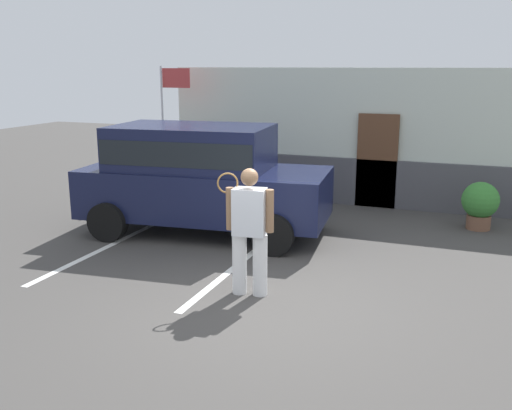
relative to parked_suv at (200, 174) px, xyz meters
name	(u,v)px	position (x,y,z in m)	size (l,w,h in m)	color
ground_plane	(262,303)	(2.29, -2.76, -1.15)	(40.00, 40.00, 0.00)	#423F3D
parking_stripe_0	(113,244)	(-1.14, -1.26, -1.14)	(0.12, 4.40, 0.01)	silver
parking_stripe_1	(242,261)	(1.38, -1.26, -1.14)	(0.12, 4.40, 0.01)	silver
house_frontage	(358,141)	(2.30, 3.47, 0.30)	(9.03, 0.40, 3.09)	silver
parked_suv	(200,174)	(0.00, 0.00, 0.00)	(4.77, 2.55, 2.05)	#141938
tennis_player_man	(249,230)	(2.01, -2.50, -0.21)	(0.79, 0.33, 1.79)	white
potted_plant_by_porch	(480,203)	(4.99, 2.18, -0.62)	(0.71, 0.71, 0.94)	brown
flag_pole	(169,108)	(-2.10, 2.61, 1.01)	(0.80, 0.07, 3.12)	silver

